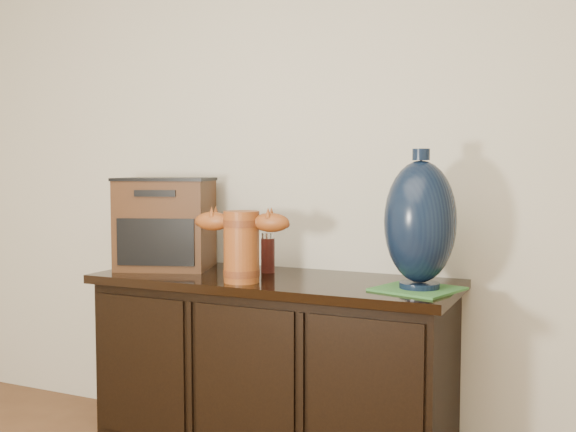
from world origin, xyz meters
The scene contains 6 objects.
sideboard centered at (0.00, 2.23, 0.39)m, with size 1.46×0.56×0.75m.
terracotta_vessel centered at (-0.06, 2.07, 0.91)m, with size 0.39×0.16×0.27m.
tv_radio centered at (-0.53, 2.25, 0.95)m, with size 0.47×0.42×0.40m.
green_mat centered at (0.60, 2.18, 0.76)m, with size 0.27×0.27×0.01m, color #346F32.
lamp_base centered at (0.60, 2.18, 1.00)m, with size 0.32×0.32×0.50m.
spray_can centered at (-0.07, 2.33, 0.84)m, with size 0.06×0.06×0.17m.
Camera 1 is at (1.17, -0.18, 1.19)m, focal length 42.00 mm.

